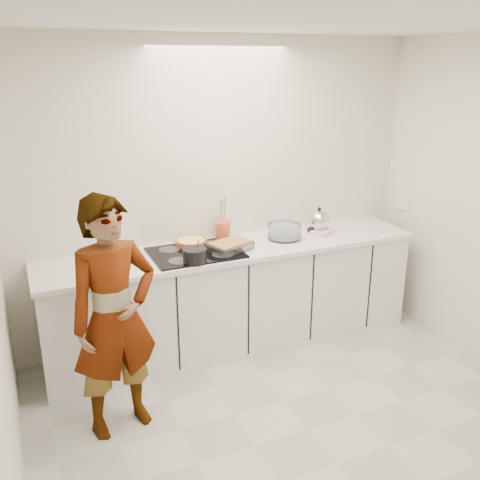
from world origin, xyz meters
name	(u,v)px	position (x,y,z in m)	size (l,w,h in m)	color
floor	(308,430)	(0.00, 0.00, 0.00)	(3.60, 3.20, 0.00)	beige
ceiling	(328,19)	(0.00, 0.00, 2.60)	(3.60, 3.20, 0.00)	white
wall_back	(220,193)	(0.00, 1.60, 1.30)	(3.60, 0.00, 2.60)	silver
base_cabinets	(235,299)	(0.00, 1.28, 0.43)	(3.20, 0.58, 0.87)	white
countertop	(234,249)	(0.00, 1.28, 0.89)	(3.24, 0.64, 0.04)	white
hob	(196,253)	(-0.35, 1.26, 0.92)	(0.72, 0.54, 0.01)	black
tart_dish	(191,242)	(-0.33, 1.44, 0.95)	(0.26, 0.26, 0.04)	#B64836
saucepan	(195,255)	(-0.42, 1.06, 0.98)	(0.22, 0.22, 0.17)	black
baking_dish	(230,245)	(-0.07, 1.21, 0.96)	(0.40, 0.34, 0.06)	silver
mixing_bowl	(284,232)	(0.48, 1.31, 0.97)	(0.38, 0.38, 0.14)	silver
tea_towel	(322,232)	(0.86, 1.29, 0.93)	(0.20, 0.14, 0.03)	white
kettle	(319,221)	(0.87, 1.37, 1.01)	(0.25, 0.25, 0.23)	black
utensil_crock	(223,231)	(-0.02, 1.49, 0.99)	(0.13, 0.13, 0.17)	#CC5A2A
cook	(114,318)	(-1.14, 0.57, 0.82)	(0.60, 0.39, 1.63)	white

